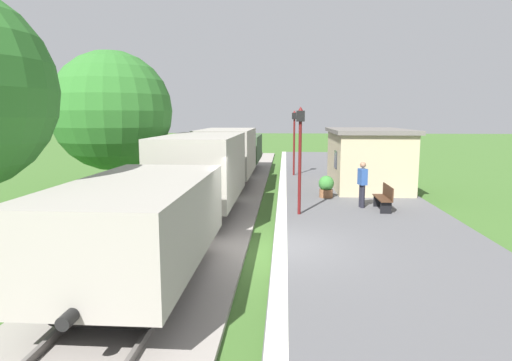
{
  "coord_description": "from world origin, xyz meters",
  "views": [
    {
      "loc": [
        0.5,
        -11.12,
        3.64
      ],
      "look_at": [
        -0.39,
        2.12,
        1.65
      ],
      "focal_mm": 30.36,
      "sensor_mm": 36.0,
      "label": 1
    }
  ],
  "objects": [
    {
      "name": "person_waiting",
      "position": [
        3.37,
        4.96,
        1.18
      ],
      "size": [
        0.33,
        0.43,
        1.71
      ],
      "rotation": [
        0.0,
        0.0,
        3.4
      ],
      "color": "black",
      "rests_on": "platform_slab"
    },
    {
      "name": "tree_trackside_far",
      "position": [
        -7.95,
        10.84,
        4.27
      ],
      "size": [
        4.32,
        4.32,
        6.44
      ],
      "color": "#4C3823",
      "rests_on": "ground"
    },
    {
      "name": "rail_far",
      "position": [
        -3.12,
        0.0,
        0.19
      ],
      "size": [
        0.07,
        60.0,
        0.14
      ],
      "primitive_type": "cube",
      "color": "slate",
      "rests_on": "track_ballast"
    },
    {
      "name": "ground_plane",
      "position": [
        0.0,
        0.0,
        0.0
      ],
      "size": [
        160.0,
        160.0,
        0.0
      ],
      "primitive_type": "plane",
      "color": "#3D6628"
    },
    {
      "name": "freight_train",
      "position": [
        -2.4,
        7.02,
        1.55
      ],
      "size": [
        2.5,
        26.0,
        2.72
      ],
      "color": "gray",
      "rests_on": "rail_near"
    },
    {
      "name": "station_hut",
      "position": [
        4.4,
        9.7,
        1.65
      ],
      "size": [
        3.5,
        5.8,
        2.78
      ],
      "color": "tan",
      "rests_on": "platform_slab"
    },
    {
      "name": "track_ballast",
      "position": [
        -2.4,
        0.0,
        0.06
      ],
      "size": [
        3.8,
        60.0,
        0.12
      ],
      "primitive_type": "cube",
      "color": "gray",
      "rests_on": "ground"
    },
    {
      "name": "lamp_post_far",
      "position": [
        1.01,
        13.7,
        2.8
      ],
      "size": [
        0.28,
        0.28,
        3.7
      ],
      "color": "#591414",
      "rests_on": "platform_slab"
    },
    {
      "name": "potted_planter",
      "position": [
        2.23,
        6.91,
        0.72
      ],
      "size": [
        0.64,
        0.64,
        0.92
      ],
      "color": "brown",
      "rests_on": "platform_slab"
    },
    {
      "name": "tree_trackside_mid",
      "position": [
        -6.02,
        4.96,
        3.81
      ],
      "size": [
        4.47,
        4.47,
        6.05
      ],
      "color": "#4C3823",
      "rests_on": "ground"
    },
    {
      "name": "lamp_post_near",
      "position": [
        1.01,
        3.68,
        2.8
      ],
      "size": [
        0.28,
        0.28,
        3.7
      ],
      "color": "#591414",
      "rests_on": "platform_slab"
    },
    {
      "name": "bench_near_hut",
      "position": [
        4.11,
        4.55,
        0.72
      ],
      "size": [
        0.42,
        1.5,
        0.91
      ],
      "color": "#422819",
      "rests_on": "platform_slab"
    },
    {
      "name": "platform_slab",
      "position": [
        3.2,
        0.0,
        0.12
      ],
      "size": [
        6.0,
        60.0,
        0.25
      ],
      "primitive_type": "cube",
      "color": "#565659",
      "rests_on": "ground"
    },
    {
      "name": "platform_edge_stripe",
      "position": [
        0.4,
        0.0,
        0.25
      ],
      "size": [
        0.36,
        60.0,
        0.01
      ],
      "primitive_type": "cube",
      "color": "silver",
      "rests_on": "platform_slab"
    },
    {
      "name": "rail_near",
      "position": [
        -1.68,
        0.0,
        0.19
      ],
      "size": [
        0.07,
        60.0,
        0.14
      ],
      "primitive_type": "cube",
      "color": "slate",
      "rests_on": "track_ballast"
    }
  ]
}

